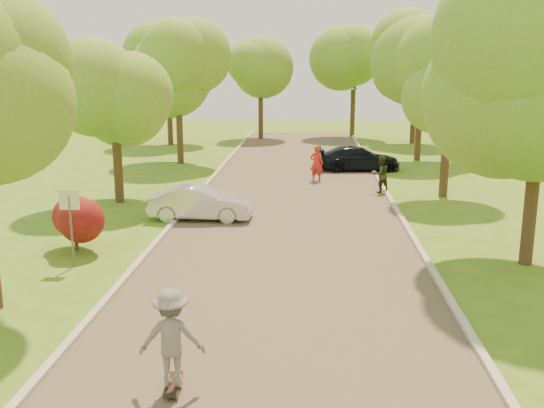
% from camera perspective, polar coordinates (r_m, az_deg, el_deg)
% --- Properties ---
extents(ground, '(100.00, 100.00, 0.00)m').
position_cam_1_polar(ground, '(12.88, 0.15, -12.17)').
color(ground, '#476E1A').
rests_on(ground, ground).
extents(road, '(8.00, 60.00, 0.01)m').
position_cam_1_polar(road, '(20.40, 1.49, -2.57)').
color(road, '#4C4438').
rests_on(road, ground).
extents(curb_left, '(0.18, 60.00, 0.12)m').
position_cam_1_polar(curb_left, '(20.91, -9.67, -2.20)').
color(curb_left, '#B2AD9E').
rests_on(curb_left, ground).
extents(curb_right, '(0.18, 60.00, 0.12)m').
position_cam_1_polar(curb_right, '(20.65, 12.81, -2.55)').
color(curb_right, '#B2AD9E').
rests_on(curb_right, ground).
extents(street_sign, '(0.55, 0.06, 2.17)m').
position_cam_1_polar(street_sign, '(17.38, -18.48, -0.70)').
color(street_sign, '#59595E').
rests_on(street_sign, ground).
extents(red_shrub, '(1.70, 1.70, 1.95)m').
position_cam_1_polar(red_shrub, '(19.02, -18.12, -0.97)').
color(red_shrub, '#382619').
rests_on(red_shrub, ground).
extents(tree_l_midb, '(4.30, 4.20, 6.62)m').
position_cam_1_polar(tree_l_midb, '(24.82, -14.29, 10.54)').
color(tree_l_midb, '#382619').
rests_on(tree_l_midb, ground).
extents(tree_l_far, '(4.92, 4.80, 7.79)m').
position_cam_1_polar(tree_l_far, '(34.37, -8.54, 12.84)').
color(tree_l_far, '#382619').
rests_on(tree_l_far, ground).
extents(tree_r_midb, '(4.51, 4.40, 7.01)m').
position_cam_1_polar(tree_r_midb, '(26.31, 16.85, 11.15)').
color(tree_r_midb, '#382619').
rests_on(tree_r_midb, ground).
extents(tree_r_far, '(5.33, 5.20, 8.34)m').
position_cam_1_polar(tree_r_far, '(36.23, 14.34, 13.16)').
color(tree_r_far, '#382619').
rests_on(tree_r_far, ground).
extents(tree_bg_a, '(5.12, 5.00, 7.72)m').
position_cam_1_polar(tree_bg_a, '(42.70, -9.48, 12.60)').
color(tree_bg_a, '#382619').
rests_on(tree_bg_a, ground).
extents(tree_bg_b, '(5.12, 5.00, 7.95)m').
position_cam_1_polar(tree_bg_b, '(44.28, 13.69, 12.72)').
color(tree_bg_b, '#382619').
rests_on(tree_bg_b, ground).
extents(tree_bg_c, '(4.92, 4.80, 7.33)m').
position_cam_1_polar(tree_bg_c, '(45.77, -0.82, 12.42)').
color(tree_bg_c, '#382619').
rests_on(tree_bg_c, ground).
extents(tree_bg_d, '(5.12, 5.00, 7.72)m').
position_cam_1_polar(tree_bg_d, '(47.77, 8.00, 12.68)').
color(tree_bg_d, '#382619').
rests_on(tree_bg_d, ground).
extents(silver_sedan, '(3.72, 1.38, 1.22)m').
position_cam_1_polar(silver_sedan, '(21.94, -6.73, 0.08)').
color(silver_sedan, silver).
rests_on(silver_sedan, ground).
extents(dark_sedan, '(4.55, 2.26, 1.27)m').
position_cam_1_polar(dark_sedan, '(32.38, 8.10, 4.27)').
color(dark_sedan, black).
rests_on(dark_sedan, ground).
extents(longboard, '(0.34, 0.91, 0.10)m').
position_cam_1_polar(longboard, '(11.01, -9.26, -16.43)').
color(longboard, black).
rests_on(longboard, ground).
extents(skateboarder, '(1.18, 0.76, 1.73)m').
position_cam_1_polar(skateboarder, '(10.61, -9.43, -12.28)').
color(skateboarder, slate).
rests_on(skateboarder, longboard).
extents(person_striped, '(0.68, 0.50, 1.70)m').
position_cam_1_polar(person_striped, '(29.16, 4.21, 3.83)').
color(person_striped, red).
rests_on(person_striped, ground).
extents(person_olive, '(0.99, 0.92, 1.63)m').
position_cam_1_polar(person_olive, '(26.81, 10.18, 2.77)').
color(person_olive, '#272D1B').
rests_on(person_olive, ground).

